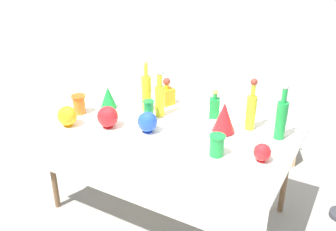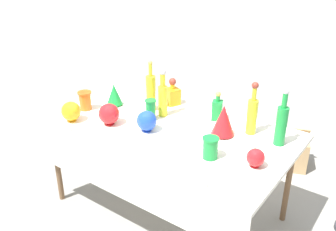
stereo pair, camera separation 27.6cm
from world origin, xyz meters
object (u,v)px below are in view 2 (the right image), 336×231
Objects in this scene: tall_bottle_0 at (151,92)px; fluted_vase_1 at (114,94)px; round_bowl_1 at (109,114)px; square_decanter_1 at (172,94)px; round_bowl_2 at (147,121)px; cardboard_box_behind_right at (264,148)px; square_decanter_0 at (217,109)px; tall_bottle_1 at (281,123)px; slender_vase_1 at (210,147)px; cardboard_box_behind_left at (278,150)px; round_bowl_0 at (256,158)px; tall_bottle_3 at (163,97)px; slender_vase_2 at (151,109)px; slender_vase_0 at (85,100)px; fluted_vase_0 at (223,120)px; tall_bottle_2 at (252,113)px; round_bowl_3 at (71,111)px.

tall_bottle_0 reaches higher than fluted_vase_1.
round_bowl_1 is (0.22, -0.29, -0.01)m from fluted_vase_1.
square_decanter_1 is 0.62m from round_bowl_1.
round_bowl_2 reaches higher than cardboard_box_behind_right.
square_decanter_0 is 1.50× the size of round_bowl_2.
tall_bottle_0 is 2.51× the size of round_bowl_1.
tall_bottle_1 is (1.07, 0.07, 0.00)m from tall_bottle_0.
slender_vase_1 reaches higher than cardboard_box_behind_left.
round_bowl_1 reaches higher than cardboard_box_behind_right.
fluted_vase_1 is at bearing -130.09° from cardboard_box_behind_right.
fluted_vase_1 is 0.39× the size of cardboard_box_behind_right.
round_bowl_0 is (0.52, -0.45, -0.03)m from square_decanter_0.
tall_bottle_1 is 2.62× the size of round_bowl_2.
cardboard_box_behind_right is at bearing 64.72° from tall_bottle_3.
tall_bottle_0 is 0.20m from slender_vase_2.
slender_vase_0 is 1.93m from cardboard_box_behind_left.
square_decanter_1 reaches higher than cardboard_box_behind_right.
slender_vase_2 reaches higher than cardboard_box_behind_left.
tall_bottle_1 is 2.82× the size of slender_vase_1.
tall_bottle_1 is at bearing 87.37° from round_bowl_0.
square_decanter_0 is 1.40× the size of slender_vase_2.
tall_bottle_3 is at bearing -115.28° from cardboard_box_behind_right.
slender_vase_0 is at bearing -166.60° from fluted_vase_0.
cardboard_box_behind_right is (-0.14, -0.00, -0.02)m from cardboard_box_behind_left.
tall_bottle_0 is at bearing 176.30° from fluted_vase_0.
round_bowl_0 is 0.26× the size of cardboard_box_behind_right.
slender_vase_2 is (-0.03, -0.12, -0.07)m from tall_bottle_3.
round_bowl_0 is (-0.02, -0.36, -0.10)m from tall_bottle_1.
slender_vase_0 is 0.33× the size of cardboard_box_behind_right.
round_bowl_2 is at bearing -156.10° from tall_bottle_1.
tall_bottle_2 is 0.32m from square_decanter_0.
fluted_vase_1 is at bearing -169.74° from tall_bottle_2.
slender_vase_0 is at bearing -162.09° from tall_bottle_2.
cardboard_box_behind_left is (0.66, 1.17, -0.70)m from slender_vase_2.
tall_bottle_2 is at bearing 6.79° from tall_bottle_0.
tall_bottle_1 reaches higher than round_bowl_1.
square_decanter_0 is at bearing 55.38° from round_bowl_2.
slender_vase_1 is at bearing 2.03° from round_bowl_1.
fluted_vase_1 is (-1.15, -0.21, -0.06)m from tall_bottle_2.
fluted_vase_0 is 1.00m from fluted_vase_1.
fluted_vase_0 is at bearing -1.47° from tall_bottle_3.
slender_vase_1 reaches higher than round_bowl_0.
square_decanter_1 is 0.89m from slender_vase_1.
round_bowl_1 is at bearing -52.93° from fluted_vase_1.
square_decanter_1 is (-0.76, 0.10, -0.07)m from tall_bottle_2.
fluted_vase_1 reaches higher than slender_vase_0.
square_decanter_1 is 0.85m from round_bowl_3.
square_decanter_0 reaches higher than round_bowl_2.
tall_bottle_1 is 3.36× the size of round_bowl_0.
tall_bottle_2 is 3.23× the size of round_bowl_0.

